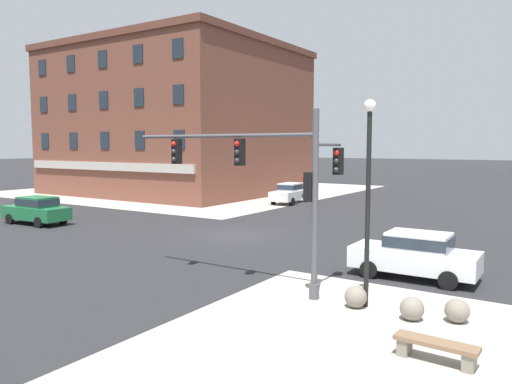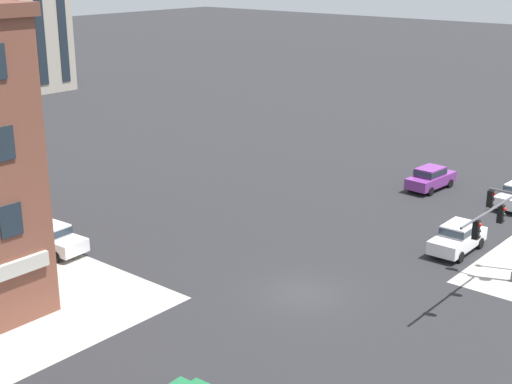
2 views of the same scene
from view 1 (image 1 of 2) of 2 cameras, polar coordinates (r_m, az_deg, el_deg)
name	(u,v)px [view 1 (image 1 of 2)]	position (r m, az deg, el deg)	size (l,w,h in m)	color
ground_plane	(237,235)	(26.53, -2.21, -5.01)	(320.00, 320.00, 0.00)	#262628
sidewalk_far_corner	(193,190)	(54.40, -7.21, 0.28)	(32.00, 32.00, 0.02)	#A8A399
traffic_signal_main	(277,179)	(16.13, 2.37, 1.54)	(7.48, 2.09, 5.88)	#4C4C51
bollard_sphere_curb_a	(356,297)	(15.21, 11.39, -11.73)	(0.66, 0.66, 0.66)	gray
bollard_sphere_curb_b	(412,309)	(14.55, 17.49, -12.67)	(0.66, 0.66, 0.66)	gray
bollard_sphere_curb_c	(457,311)	(14.79, 22.13, -12.53)	(0.66, 0.66, 0.66)	gray
bench_near_signal	(436,348)	(12.11, 19.98, -16.51)	(1.82, 0.57, 0.49)	brown
street_lamp_corner_near	(368,181)	(14.75, 12.80, 1.29)	(0.36, 0.36, 6.09)	black
car_main_northbound_near	(290,192)	(41.16, 3.97, -0.03)	(2.10, 4.50, 1.68)	silver
car_main_southbound_near	(415,253)	(18.79, 17.87, -6.74)	(4.42, 1.93, 1.68)	silver
car_main_southbound_far	(37,209)	(32.98, -23.92, -1.82)	(4.48, 2.06, 1.68)	#1E6B3D
storefront_block_near_corner	(178,121)	(52.20, -8.97, 8.05)	(22.04, 19.34, 14.56)	brown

